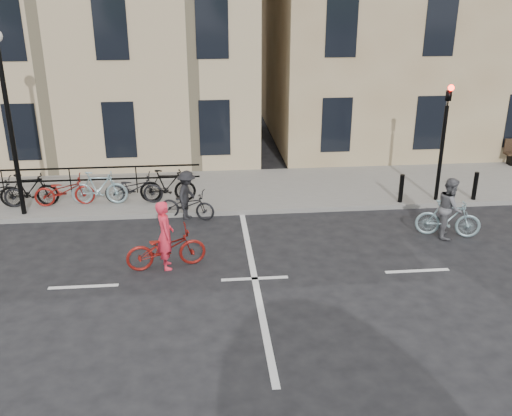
{
  "coord_description": "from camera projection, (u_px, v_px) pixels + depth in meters",
  "views": [
    {
      "loc": [
        -1.14,
        -11.95,
        6.59
      ],
      "look_at": [
        0.21,
        1.79,
        1.1
      ],
      "focal_mm": 40.0,
      "sensor_mm": 36.0,
      "label": 1
    }
  ],
  "objects": [
    {
      "name": "lamp_post",
      "position": [
        6.0,
        102.0,
        15.78
      ],
      "size": [
        0.36,
        0.36,
        5.28
      ],
      "color": "black",
      "rests_on": "sidewalk"
    },
    {
      "name": "cyclist_pink",
      "position": [
        166.0,
        245.0,
        13.93
      ],
      "size": [
        2.05,
        1.04,
        1.74
      ],
      "rotation": [
        0.0,
        0.0,
        1.76
      ],
      "color": "maroon",
      "rests_on": "ground"
    },
    {
      "name": "bollard_west",
      "position": [
        475.0,
        186.0,
        17.97
      ],
      "size": [
        0.14,
        0.14,
        0.9
      ],
      "primitive_type": "cylinder",
      "color": "black",
      "rests_on": "sidewalk"
    },
    {
      "name": "parked_bikes",
      "position": [
        81.0,
        189.0,
        17.57
      ],
      "size": [
        7.25,
        1.23,
        1.05
      ],
      "color": "black",
      "rests_on": "sidewalk"
    },
    {
      "name": "traffic_light",
      "position": [
        444.0,
        129.0,
        17.26
      ],
      "size": [
        0.18,
        0.3,
        3.9
      ],
      "color": "black",
      "rests_on": "sidewalk"
    },
    {
      "name": "cyclist_grey",
      "position": [
        449.0,
        213.0,
        15.63
      ],
      "size": [
        1.82,
        0.98,
        1.69
      ],
      "rotation": [
        0.0,
        0.0,
        1.27
      ],
      "color": "#83A3AB",
      "rests_on": "ground"
    },
    {
      "name": "cyclist_dark",
      "position": [
        187.0,
        200.0,
        16.83
      ],
      "size": [
        1.77,
        1.08,
        1.49
      ],
      "rotation": [
        0.0,
        0.0,
        1.25
      ],
      "color": "black",
      "rests_on": "ground"
    },
    {
      "name": "building_west",
      "position": [
        1.0,
        20.0,
        22.89
      ],
      "size": [
        20.0,
        10.0,
        10.0
      ],
      "primitive_type": "cube",
      "color": "tan",
      "rests_on": "sidewalk"
    },
    {
      "name": "sidewalk",
      "position": [
        117.0,
        195.0,
        18.75
      ],
      "size": [
        46.0,
        4.0,
        0.15
      ],
      "primitive_type": "cube",
      "color": "slate",
      "rests_on": "ground"
    },
    {
      "name": "bollard_east",
      "position": [
        401.0,
        188.0,
        17.75
      ],
      "size": [
        0.14,
        0.14,
        0.9
      ],
      "primitive_type": "cylinder",
      "color": "black",
      "rests_on": "sidewalk"
    },
    {
      "name": "ground",
      "position": [
        255.0,
        279.0,
        13.59
      ],
      "size": [
        120.0,
        120.0,
        0.0
      ],
      "primitive_type": "plane",
      "color": "black",
      "rests_on": "ground"
    }
  ]
}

